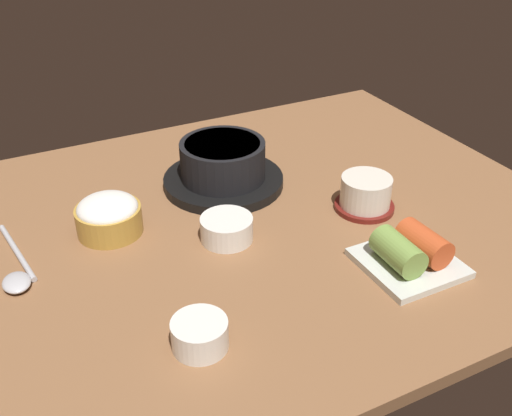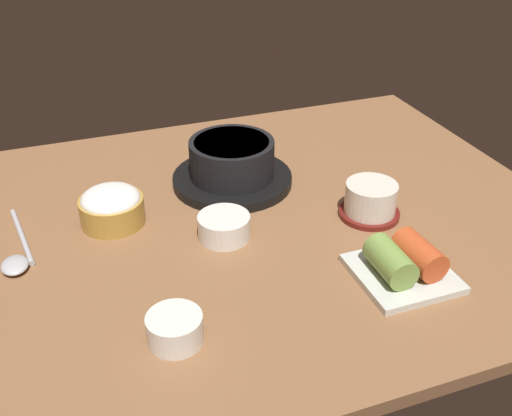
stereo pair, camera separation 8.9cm
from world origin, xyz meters
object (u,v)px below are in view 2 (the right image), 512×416
Objects in this scene: tea_cup_with_saucer at (370,200)px; banchan_cup_center at (224,226)px; kimchi_plate at (404,264)px; spoon at (17,255)px; stone_pot at (232,165)px; side_bowl_near at (175,328)px; rice_bowl at (112,206)px.

tea_cup_with_saucer is 1.23× the size of banchan_cup_center.
spoon is (-47.73, 21.76, -1.51)cm from kimchi_plate.
banchan_cup_center is at bearing 174.73° from tea_cup_with_saucer.
stone_pot is at bearing 67.46° from banchan_cup_center.
spoon is (-16.74, 23.01, -1.28)cm from side_bowl_near.
kimchi_plate is (19.27, -17.08, 0.23)cm from banchan_cup_center.
stone_pot is 16.11cm from banchan_cup_center.
kimchi_plate reaches higher than side_bowl_near.
spoon is at bearing 155.50° from kimchi_plate.
kimchi_plate reaches higher than spoon.
stone_pot is 1.14× the size of spoon.
spoon is (-28.47, 4.67, -1.27)cm from banchan_cup_center.
tea_cup_with_saucer is (37.26, -11.61, -0.16)cm from rice_bowl.
side_bowl_near is at bearing -53.97° from spoon.
rice_bowl reaches higher than kimchi_plate.
kimchi_plate is at bearing -38.20° from rice_bowl.
stone_pot is 34.51cm from kimchi_plate.
side_bowl_near is at bearing -177.68° from kimchi_plate.
banchan_cup_center reaches higher than spoon.
tea_cup_with_saucer is 1.42× the size of side_bowl_near.
tea_cup_with_saucer is 38.09cm from side_bowl_near.
rice_bowl is at bearing 146.80° from banchan_cup_center.
spoon is (-51.19, 6.77, -2.11)cm from tea_cup_with_saucer.
side_bowl_near reaches higher than spoon.
kimchi_plate is 1.88× the size of side_bowl_near.
spoon is at bearing -160.84° from rice_bowl.
tea_cup_with_saucer is at bearing 25.25° from side_bowl_near.
tea_cup_with_saucer reaches higher than side_bowl_near.
kimchi_plate is (-3.45, -14.99, -0.61)cm from tea_cup_with_saucer.
stone_pot is 1.62× the size of kimchi_plate.
stone_pot is 2.08× the size of rice_bowl.
kimchi_plate is at bearing -41.57° from banchan_cup_center.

